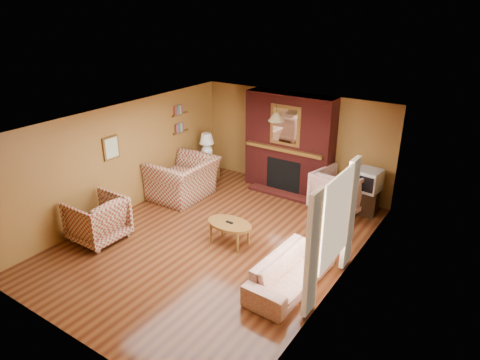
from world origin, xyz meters
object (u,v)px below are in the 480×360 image
Objects in this scene: side_table at (207,167)px; tv_stand at (366,201)px; plaid_armchair at (97,219)px; floral_armchair at (340,192)px; fireplace at (289,144)px; crt_tv at (368,180)px; floral_sofa at (291,271)px; plaid_loveseat at (183,179)px; table_lamp at (207,144)px; coffee_table at (230,225)px.

side_table reaches higher than tv_stand.
plaid_armchair is 5.15m from floral_armchair.
plaid_armchair is (-1.95, -4.24, -0.74)m from fireplace.
side_table is at bearing -175.26° from crt_tv.
floral_sofa is 4.96m from side_table.
plaid_loveseat is 4.23m from crt_tv.
side_table is at bearing -176.84° from plaid_armchair.
table_lamp is 1.14× the size of tv_stand.
plaid_armchair is 1.05× the size of coffee_table.
tv_stand is (1.76, 2.75, -0.13)m from coffee_table.
crt_tv reaches higher than plaid_loveseat.
floral_sofa is at bearing -92.62° from crt_tv.
table_lamp is at bearing 134.89° from coffee_table.
floral_armchair is at bearing 1.66° from table_lamp.
side_table is at bearing 15.58° from floral_armchair.
side_table is 0.65m from table_lamp.
floral_sofa is (3.75, -1.67, -0.20)m from plaid_loveseat.
side_table reaches higher than floral_sofa.
table_lamp is at bearing -179.61° from tv_stand.
plaid_loveseat is 1.29m from side_table.
side_table is 4.19m from crt_tv.
floral_sofa is 5.00m from table_lamp.
crt_tv reaches higher than floral_armchair.
floral_armchair is 2.79m from coffee_table.
floral_sofa is 3.00× the size of table_lamp.
table_lamp is at bearing -175.26° from crt_tv.
side_table is at bearing -179.61° from tv_stand.
plaid_armchair is 1.61× the size of side_table.
side_table reaches higher than coffee_table.
plaid_armchair is 0.94× the size of floral_armchair.
table_lamp reaches higher than floral_sofa.
floral_armchair is (3.37, 1.36, -0.00)m from plaid_loveseat.
plaid_loveseat is 3.64m from floral_armchair.
floral_armchair is 1.66× the size of table_lamp.
plaid_loveseat is (-1.85, -1.79, -0.71)m from fireplace.
plaid_loveseat is 4.11m from floral_sofa.
table_lamp is (-3.62, -0.10, 0.48)m from floral_armchair.
crt_tv reaches higher than coffee_table.
floral_armchair is 0.66m from crt_tv.
table_lamp is at bearing -165.71° from fireplace.
floral_sofa is at bearing 102.19° from plaid_armchair.
plaid_loveseat is at bearing 151.89° from coffee_table.
plaid_loveseat is at bearing -78.76° from side_table.
crt_tv is at bearing -5.30° from fireplace.
crt_tv is at bearing 57.39° from coffee_table.
floral_armchair is at bearing 1.66° from side_table.
fireplace is 2.45× the size of plaid_armchair.
table_lamp reaches higher than tv_stand.
side_table is at bearing 134.89° from coffee_table.
crt_tv is (3.90, 1.60, 0.31)m from plaid_loveseat.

